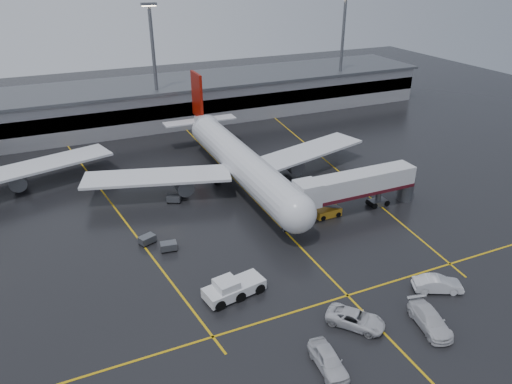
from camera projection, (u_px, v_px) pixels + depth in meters
name	position (u px, v px, depth m)	size (l,w,h in m)	color
ground	(263.00, 208.00, 69.67)	(220.00, 220.00, 0.00)	black
apron_line_centre	(263.00, 208.00, 69.67)	(0.25, 90.00, 0.02)	gold
apron_line_stop	(347.00, 295.00, 51.63)	(60.00, 0.25, 0.02)	gold
apron_line_left	(113.00, 205.00, 70.56)	(0.25, 70.00, 0.02)	gold
apron_line_right	(331.00, 165.00, 84.44)	(0.25, 70.00, 0.02)	gold
terminal	(174.00, 100.00, 107.06)	(122.00, 19.00, 8.60)	gray
light_mast_mid	(154.00, 61.00, 95.90)	(3.00, 1.20, 25.45)	#595B60
light_mast_right	(342.00, 46.00, 112.34)	(3.00, 1.20, 25.45)	#595B60
main_airliner	(238.00, 159.00, 75.77)	(48.80, 45.60, 14.10)	silver
jet_bridge	(357.00, 186.00, 67.36)	(19.90, 3.40, 6.05)	silver
pushback_tractor	(233.00, 288.00, 51.21)	(7.08, 3.90, 2.40)	silver
belt_loader	(328.00, 212.00, 67.37)	(3.80, 1.84, 2.39)	orange
service_van_a	(356.00, 319.00, 47.11)	(2.67, 5.79, 1.61)	silver
service_van_b	(430.00, 320.00, 46.89)	(2.42, 5.94, 1.72)	silver
service_van_c	(438.00, 284.00, 52.02)	(1.86, 5.32, 1.75)	silver
service_van_d	(328.00, 360.00, 42.17)	(2.10, 5.21, 1.78)	silver
baggage_cart_a	(169.00, 246.00, 59.39)	(2.16, 1.56, 1.12)	#595B60
baggage_cart_b	(147.00, 239.00, 60.84)	(2.34, 1.96, 1.12)	#595B60
baggage_cart_c	(174.00, 198.00, 71.24)	(2.38, 2.09, 1.12)	#595B60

